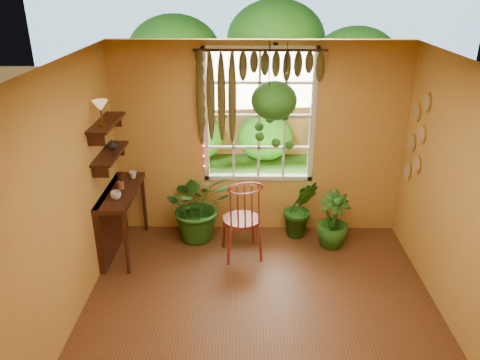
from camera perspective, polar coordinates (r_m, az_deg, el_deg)
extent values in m
plane|color=#593519|center=(5.17, 2.63, -18.03)|extent=(4.50, 4.50, 0.00)
plane|color=white|center=(3.94, 3.36, 12.88)|extent=(4.50, 4.50, 0.00)
plane|color=#BB953F|center=(6.46, 2.31, 4.75)|extent=(4.00, 0.00, 4.00)
plane|color=#BB953F|center=(4.76, -21.97, -4.20)|extent=(0.00, 4.50, 4.50)
plane|color=#BB953F|center=(4.89, 27.13, -4.37)|extent=(0.00, 4.50, 4.50)
cube|color=silver|center=(6.39, 2.35, 7.81)|extent=(1.52, 0.10, 1.86)
cube|color=white|center=(6.42, 2.35, 7.88)|extent=(1.38, 0.01, 1.78)
cylinder|color=#36180E|center=(6.10, 2.52, 15.51)|extent=(1.70, 0.04, 0.04)
cube|color=#36180E|center=(6.25, -14.36, -1.41)|extent=(0.40, 1.20, 0.06)
cube|color=#36180E|center=(6.48, -15.37, -4.76)|extent=(0.08, 1.18, 0.90)
cylinder|color=#36180E|center=(5.94, -13.73, -7.51)|extent=(0.05, 0.05, 0.86)
cylinder|color=#36180E|center=(6.88, -11.60, -2.83)|extent=(0.05, 0.05, 0.86)
cube|color=#36180E|center=(6.08, -15.54, 3.14)|extent=(0.25, 0.90, 0.04)
cube|color=#36180E|center=(5.95, -15.95, 6.75)|extent=(0.25, 0.90, 0.04)
cube|color=#22601B|center=(11.64, 1.66, 6.25)|extent=(14.00, 10.00, 0.04)
cube|color=olive|center=(9.65, 1.85, 8.31)|extent=(12.00, 0.10, 1.80)
plane|color=#82AFDA|center=(13.05, 1.65, 15.21)|extent=(12.00, 0.00, 12.00)
cylinder|color=maroon|center=(6.12, 0.20, -4.89)|extent=(0.58, 0.58, 0.04)
torus|color=maroon|center=(5.69, 0.63, -0.93)|extent=(0.46, 0.14, 0.47)
imported|color=#1C4B14|center=(6.53, -5.07, -3.11)|extent=(1.11, 1.03, 1.02)
imported|color=#1C4B14|center=(6.65, 7.36, -3.41)|extent=(0.50, 0.42, 0.87)
imported|color=#1C4B14|center=(6.50, 11.28, -4.83)|extent=(0.53, 0.53, 0.78)
ellipsoid|color=black|center=(6.08, 4.15, 8.83)|extent=(0.35, 0.35, 0.21)
ellipsoid|color=#1C4B14|center=(6.06, 4.17, 9.63)|extent=(0.59, 0.59, 0.50)
imported|color=silver|center=(5.97, -14.90, -1.82)|extent=(0.16, 0.16, 0.10)
imported|color=beige|center=(6.54, -12.93, 0.63)|extent=(0.13, 0.13, 0.10)
cylinder|color=brown|center=(6.25, -14.35, -0.59)|extent=(0.08, 0.08, 0.10)
imported|color=#B2AD99|center=(6.14, -15.32, 4.19)|extent=(0.13, 0.13, 0.13)
cylinder|color=brown|center=(5.75, -16.40, 6.47)|extent=(0.10, 0.10, 0.03)
cylinder|color=brown|center=(5.72, -16.51, 7.39)|extent=(0.02, 0.02, 0.18)
cone|color=slate|center=(5.69, -16.66, 8.67)|extent=(0.18, 0.18, 0.12)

